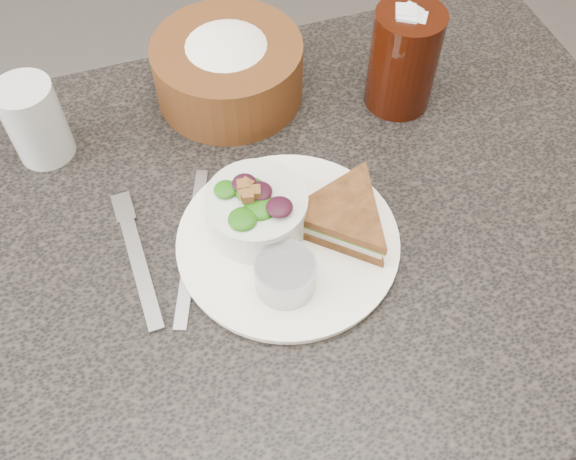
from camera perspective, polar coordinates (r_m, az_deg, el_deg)
The scene contains 12 objects.
floor at distance 1.45m, azimuth -0.19°, elevation -16.87°, with size 6.00×6.00×0.00m, color #403E3C.
dining_table at distance 1.10m, azimuth -0.25°, elevation -10.83°, with size 1.00×0.70×0.75m, color black.
dinner_plate at distance 0.75m, azimuth 0.00°, elevation -1.07°, with size 0.26×0.26×0.01m, color white.
sandwich at distance 0.75m, azimuth 4.94°, elevation 1.20°, with size 0.15×0.15×0.04m, color brown, non-canonical shape.
salad_bowl at distance 0.73m, azimuth -2.82°, elevation 2.13°, with size 0.12×0.12×0.07m, color silver, non-canonical shape.
dressing_ramekin at distance 0.70m, azimuth -0.24°, elevation -4.04°, with size 0.07×0.07×0.04m, color #909498.
orange_wedge at distance 0.78m, azimuth -1.54°, elevation 4.07°, with size 0.06×0.06×0.03m, color #FF5D12.
fork at distance 0.76m, azimuth -13.09°, elevation -3.05°, with size 0.02×0.18×0.00m, color gray.
knife at distance 0.76m, azimuth -8.53°, elevation -1.26°, with size 0.01×0.22×0.00m, color #ADB0B8.
bread_basket at distance 0.89m, azimuth -5.39°, elevation 14.70°, with size 0.20×0.20×0.11m, color #492914, non-canonical shape.
cola_glass at distance 0.88m, azimuth 10.28°, elevation 15.00°, with size 0.09×0.09×0.15m, color black, non-canonical shape.
water_glass at distance 0.87m, azimuth -21.56°, elevation 8.98°, with size 0.07×0.07×0.11m, color #B3BBBE.
Camera 1 is at (-0.14, -0.43, 1.38)m, focal length 40.00 mm.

